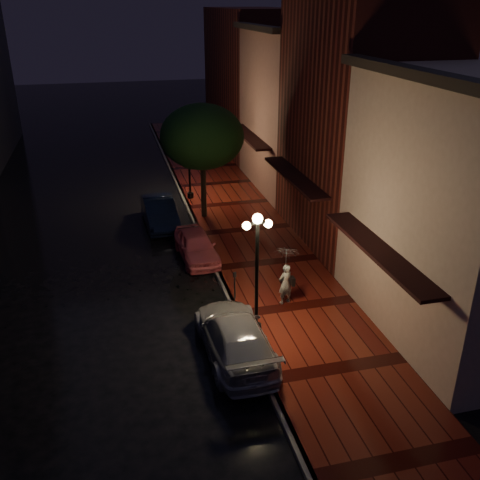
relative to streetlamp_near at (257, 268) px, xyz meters
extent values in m
plane|color=black|center=(-0.35, 5.00, -2.60)|extent=(120.00, 120.00, 0.00)
cube|color=#47100C|center=(1.90, 5.00, -2.53)|extent=(4.50, 60.00, 0.15)
cube|color=#595451|center=(-0.35, 5.00, -2.53)|extent=(0.25, 60.00, 0.15)
cube|color=gray|center=(6.65, -1.00, 1.65)|extent=(5.00, 8.00, 8.50)
cube|color=#511914|center=(6.65, 7.00, 2.90)|extent=(5.00, 8.00, 11.00)
cube|color=#8C5951|center=(6.65, 15.00, 1.90)|extent=(5.00, 8.00, 9.00)
cube|color=#511914|center=(6.65, 25.00, 2.40)|extent=(5.00, 12.00, 10.00)
cylinder|color=black|center=(0.00, 0.00, -0.45)|extent=(0.12, 0.12, 4.00)
cylinder|color=black|center=(0.00, 0.00, -2.30)|extent=(0.36, 0.36, 0.30)
cube|color=black|center=(0.00, 0.00, 1.55)|extent=(0.70, 0.08, 0.08)
sphere|color=#FFDB99|center=(0.00, 0.00, 1.70)|extent=(0.32, 0.32, 0.32)
sphere|color=#FFDB99|center=(-0.35, 0.00, 1.50)|extent=(0.26, 0.26, 0.26)
sphere|color=#FFDB99|center=(0.35, 0.00, 1.50)|extent=(0.26, 0.26, 0.26)
cylinder|color=black|center=(0.00, 14.00, -0.45)|extent=(0.12, 0.12, 4.00)
cylinder|color=black|center=(0.00, 14.00, -2.30)|extent=(0.36, 0.36, 0.30)
cube|color=black|center=(0.00, 14.00, 1.55)|extent=(0.70, 0.08, 0.08)
sphere|color=#FFDB99|center=(0.00, 14.00, 1.70)|extent=(0.32, 0.32, 0.32)
sphere|color=#FFDB99|center=(-0.35, 14.00, 1.50)|extent=(0.26, 0.26, 0.26)
sphere|color=#FFDB99|center=(0.35, 14.00, 1.50)|extent=(0.26, 0.26, 0.26)
cylinder|color=black|center=(0.25, 11.00, -0.85)|extent=(0.28, 0.28, 3.20)
ellipsoid|color=black|center=(0.25, 11.00, 1.75)|extent=(4.16, 4.16, 3.20)
sphere|color=black|center=(0.95, 11.60, 1.15)|extent=(1.80, 1.80, 1.80)
sphere|color=black|center=(-0.35, 10.30, 1.25)|extent=(1.80, 1.80, 1.80)
imported|color=#DE5B66|center=(-0.95, 6.36, -1.96)|extent=(1.73, 3.82, 1.27)
imported|color=black|center=(-2.09, 10.68, -1.89)|extent=(1.66, 4.34, 1.41)
imported|color=#98979E|center=(-0.95, -0.89, -1.89)|extent=(2.07, 4.91, 1.42)
imported|color=white|center=(1.56, 1.61, -1.66)|extent=(0.66, 0.53, 1.58)
imported|color=silver|center=(1.56, 1.61, -0.66)|extent=(0.92, 0.94, 0.84)
cylinder|color=black|center=(1.56, 1.61, -1.29)|extent=(0.02, 0.02, 1.26)
cube|color=black|center=(1.82, 1.56, -1.55)|extent=(0.13, 0.29, 0.32)
cylinder|color=black|center=(-0.20, 2.26, -1.96)|extent=(0.05, 0.05, 0.97)
cube|color=black|center=(-0.20, 2.26, -1.39)|extent=(0.12, 0.10, 0.19)
camera|label=1|loc=(-4.23, -14.74, 7.86)|focal=40.00mm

